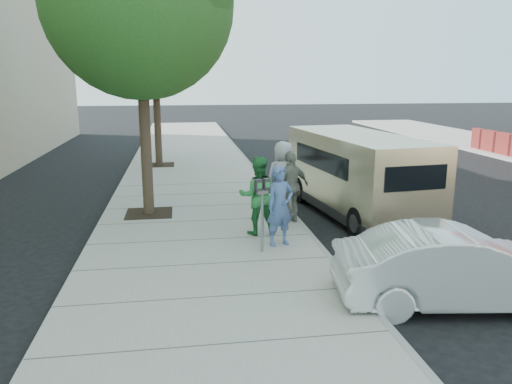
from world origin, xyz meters
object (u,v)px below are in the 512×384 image
at_px(van, 355,173).
at_px(person_officer, 280,206).
at_px(person_green_shirt, 258,196).
at_px(person_gray_shirt, 283,177).
at_px(person_striped_polo, 291,187).
at_px(tree_far, 155,45).
at_px(sedan, 458,268).
at_px(parking_meter, 262,199).

bearing_deg(van, person_officer, -141.47).
relative_size(person_green_shirt, person_gray_shirt, 0.94).
bearing_deg(person_gray_shirt, person_striped_polo, 80.00).
bearing_deg(person_green_shirt, person_officer, 115.49).
relative_size(tree_far, van, 1.07).
xyz_separation_m(tree_far, person_green_shirt, (2.51, -9.76, -3.84)).
bearing_deg(sedan, tree_far, 28.31).
bearing_deg(parking_meter, sedan, -61.75).
relative_size(parking_meter, sedan, 0.39).
bearing_deg(sedan, van, 4.82).
relative_size(parking_meter, van, 0.25).
xyz_separation_m(person_green_shirt, person_gray_shirt, (0.94, 1.73, 0.06)).
bearing_deg(van, tree_far, 117.26).
height_order(person_officer, person_green_shirt, person_green_shirt).
distance_m(van, person_green_shirt, 3.41).
bearing_deg(parking_meter, person_green_shirt, 66.68).
bearing_deg(person_striped_polo, sedan, 86.26).
xyz_separation_m(tree_far, van, (5.43, -7.99, -3.73)).
distance_m(sedan, person_officer, 3.79).
height_order(person_gray_shirt, person_striped_polo, person_gray_shirt).
bearing_deg(person_green_shirt, person_gray_shirt, -114.63).
relative_size(parking_meter, person_officer, 0.89).
xyz_separation_m(parking_meter, person_striped_polo, (1.04, 2.04, -0.22)).
bearing_deg(person_officer, sedan, -71.39).
bearing_deg(tree_far, person_green_shirt, -75.56).
bearing_deg(person_officer, person_gray_shirt, 57.41).
distance_m(person_officer, person_striped_polo, 1.77).
bearing_deg(van, person_green_shirt, -155.74).
bearing_deg(van, sedan, -99.57).
distance_m(person_green_shirt, person_striped_polo, 1.24).
relative_size(parking_meter, person_gray_shirt, 0.80).
relative_size(person_officer, person_striped_polo, 0.97).
xyz_separation_m(van, person_officer, (-2.58, -2.62, -0.16)).
height_order(sedan, person_officer, person_officer).
relative_size(person_green_shirt, person_striped_polo, 1.01).
height_order(van, person_green_shirt, van).
height_order(parking_meter, sedan, parking_meter).
bearing_deg(person_officer, person_striped_polo, 50.64).
distance_m(tree_far, van, 10.35).
xyz_separation_m(van, person_gray_shirt, (-1.98, -0.04, -0.06)).
xyz_separation_m(person_gray_shirt, person_striped_polo, (0.00, -0.92, -0.06)).
distance_m(person_gray_shirt, person_striped_polo, 0.92).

